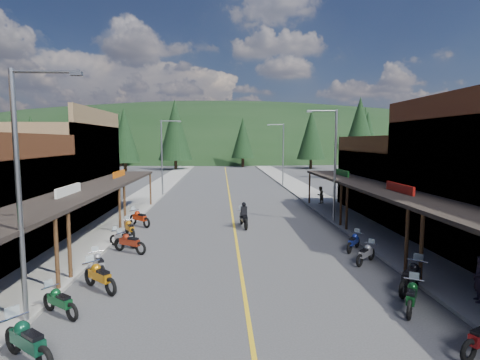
{
  "coord_description": "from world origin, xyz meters",
  "views": [
    {
      "loc": [
        -0.87,
        -17.72,
        5.84
      ],
      "look_at": [
        0.5,
        9.3,
        3.0
      ],
      "focal_mm": 28.0,
      "sensor_mm": 36.0,
      "label": 1
    }
  ],
  "objects": [
    {
      "name": "ground",
      "position": [
        0.0,
        0.0,
        0.0
      ],
      "size": [
        220.0,
        220.0,
        0.0
      ],
      "primitive_type": "plane",
      "color": "#38383A",
      "rests_on": "ground"
    },
    {
      "name": "centerline",
      "position": [
        0.0,
        20.0,
        0.01
      ],
      "size": [
        0.15,
        90.0,
        0.01
      ],
      "primitive_type": "cube",
      "color": "gold",
      "rests_on": "ground"
    },
    {
      "name": "sidewalk_west",
      "position": [
        -8.7,
        20.0,
        0.07
      ],
      "size": [
        3.4,
        94.0,
        0.15
      ],
      "primitive_type": "cube",
      "color": "gray",
      "rests_on": "ground"
    },
    {
      "name": "sidewalk_east",
      "position": [
        8.7,
        20.0,
        0.07
      ],
      "size": [
        3.4,
        94.0,
        0.15
      ],
      "primitive_type": "cube",
      "color": "gray",
      "rests_on": "ground"
    },
    {
      "name": "shop_west_3",
      "position": [
        -13.78,
        11.3,
        3.52
      ],
      "size": [
        10.9,
        10.2,
        8.2
      ],
      "color": "brown",
      "rests_on": "ground"
    },
    {
      "name": "shop_east_3",
      "position": [
        13.75,
        11.3,
        2.53
      ],
      "size": [
        10.9,
        10.2,
        6.2
      ],
      "color": "#4C2D16",
      "rests_on": "ground"
    },
    {
      "name": "streetlight_0",
      "position": [
        -6.95,
        -6.0,
        4.46
      ],
      "size": [
        2.16,
        0.18,
        8.0
      ],
      "color": "gray",
      "rests_on": "ground"
    },
    {
      "name": "streetlight_1",
      "position": [
        -6.95,
        22.0,
        4.46
      ],
      "size": [
        2.16,
        0.18,
        8.0
      ],
      "color": "gray",
      "rests_on": "ground"
    },
    {
      "name": "streetlight_2",
      "position": [
        6.95,
        8.0,
        4.46
      ],
      "size": [
        2.16,
        0.18,
        8.0
      ],
      "color": "gray",
      "rests_on": "ground"
    },
    {
      "name": "streetlight_3",
      "position": [
        6.95,
        30.0,
        4.46
      ],
      "size": [
        2.16,
        0.18,
        8.0
      ],
      "color": "gray",
      "rests_on": "ground"
    },
    {
      "name": "ridge_hill",
      "position": [
        0.0,
        135.0,
        0.0
      ],
      "size": [
        310.0,
        140.0,
        60.0
      ],
      "primitive_type": "ellipsoid",
      "color": "black",
      "rests_on": "ground"
    },
    {
      "name": "pine_0",
      "position": [
        -40.0,
        62.0,
        6.48
      ],
      "size": [
        5.04,
        5.04,
        11.0
      ],
      "color": "black",
      "rests_on": "ground"
    },
    {
      "name": "pine_1",
      "position": [
        -24.0,
        70.0,
        7.24
      ],
      "size": [
        5.88,
        5.88,
        12.5
      ],
      "color": "black",
      "rests_on": "ground"
    },
    {
      "name": "pine_2",
      "position": [
        -10.0,
        58.0,
        7.99
      ],
      "size": [
        6.72,
        6.72,
        14.0
      ],
      "color": "black",
      "rests_on": "ground"
    },
    {
      "name": "pine_3",
      "position": [
        4.0,
        66.0,
        6.48
      ],
      "size": [
        5.04,
        5.04,
        11.0
      ],
      "color": "black",
      "rests_on": "ground"
    },
    {
      "name": "pine_4",
      "position": [
        18.0,
        60.0,
        7.24
      ],
      "size": [
        5.88,
        5.88,
        12.5
      ],
      "color": "black",
      "rests_on": "ground"
    },
    {
      "name": "pine_5",
      "position": [
        34.0,
        72.0,
        7.99
      ],
      "size": [
        6.72,
        6.72,
        14.0
      ],
      "color": "black",
      "rests_on": "ground"
    },
    {
      "name": "pine_6",
      "position": [
        46.0,
        64.0,
        6.48
      ],
      "size": [
        5.04,
        5.04,
        11.0
      ],
      "color": "black",
      "rests_on": "ground"
    },
    {
      "name": "pine_7",
      "position": [
        -32.0,
        76.0,
        7.24
      ],
      "size": [
        5.88,
        5.88,
        12.5
      ],
      "color": "black",
      "rests_on": "ground"
    },
    {
      "name": "pine_8",
      "position": [
        -22.0,
        40.0,
        5.98
      ],
      "size": [
        4.48,
        4.48,
        10.0
      ],
      "color": "black",
      "rests_on": "ground"
    },
    {
      "name": "pine_9",
      "position": [
        24.0,
        45.0,
        6.38
      ],
      "size": [
        4.93,
        4.93,
        10.8
      ],
      "color": "black",
      "rests_on": "ground"
    },
    {
      "name": "pine_10",
      "position": [
        -18.0,
        50.0,
        6.78
      ],
      "size": [
        5.38,
        5.38,
        11.6
      ],
      "color": "black",
      "rests_on": "ground"
    },
    {
      "name": "pine_11",
      "position": [
        20.0,
        38.0,
        7.19
      ],
      "size": [
        5.82,
        5.82,
        12.4
      ],
      "color": "black",
      "rests_on": "ground"
    },
    {
      "name": "bike_west_4",
      "position": [
        -5.94,
        -8.19,
        0.67
      ],
      "size": [
        2.33,
        2.06,
        1.34
      ],
      "primitive_type": null,
      "rotation": [
        0.0,
        0.0,
        0.91
      ],
      "color": "#0C3E29",
      "rests_on": "ground"
    },
    {
      "name": "bike_west_5",
      "position": [
        -6.27,
        -5.46,
        0.55
      ],
      "size": [
        1.91,
        1.65,
        1.09
      ],
      "primitive_type": null,
      "rotation": [
        0.0,
        0.0,
        0.93
      ],
      "color": "#0E4621",
      "rests_on": "ground"
    },
    {
      "name": "bike_west_6",
      "position": [
        -5.63,
        -3.36,
        0.62
      ],
      "size": [
        2.09,
        2.02,
        1.25
      ],
      "primitive_type": null,
      "rotation": [
        0.0,
        0.0,
        0.82
      ],
      "color": "#B16C0C",
      "rests_on": "ground"
    },
    {
      "name": "bike_west_7",
      "position": [
        -6.22,
        -1.6,
        0.55
      ],
      "size": [
        1.52,
        1.99,
        1.1
      ],
      "primitive_type": null,
      "rotation": [
        0.0,
        0.0,
        0.52
      ],
      "color": "gray",
      "rests_on": "ground"
    },
    {
      "name": "bike_west_8",
      "position": [
        -5.66,
        1.6,
        0.61
      ],
      "size": [
        2.18,
        1.7,
        1.21
      ],
      "primitive_type": null,
      "rotation": [
        0.0,
        0.0,
        1.03
      ],
      "color": "maroon",
      "rests_on": "ground"
    },
    {
      "name": "bike_west_9",
      "position": [
        -6.26,
        2.73,
        0.54
      ],
      "size": [
        1.99,
        1.42,
        1.09
      ],
      "primitive_type": null,
      "rotation": [
        0.0,
        0.0,
        1.1
      ],
      "color": "gray",
      "rests_on": "ground"
    },
    {
      "name": "bike_west_10",
      "position": [
        -6.48,
        5.01,
        0.57
      ],
      "size": [
        1.53,
        2.09,
        1.15
      ],
      "primitive_type": null,
      "rotation": [
        0.0,
        0.0,
        0.48
      ],
      "color": "#C3720D",
      "rests_on": "ground"
    },
    {
      "name": "bike_west_11",
      "position": [
        -6.47,
        7.78,
        0.63
      ],
      "size": [
        2.1,
        2.06,
        1.26
      ],
      "primitive_type": null,
      "rotation": [
        0.0,
        0.0,
        0.81
      ],
      "color": "red",
      "rests_on": "ground"
    },
    {
      "name": "bike_east_5",
      "position": [
        5.65,
        -5.71,
        0.57
      ],
      "size": [
        1.64,
        2.05,
        1.15
      ],
      "primitive_type": null,
      "rotation": [
        0.0,
        0.0,
        -0.57
      ],
      "color": "#0C3E17",
      "rests_on": "ground"
    },
    {
      "name": "bike_east_6",
      "position": [
        6.45,
        -4.11,
        0.66
      ],
      "size": [
        2.19,
        2.19,
        1.33
      ],
      "primitive_type": null,
      "rotation": [
        0.0,
        0.0,
        -0.79
      ],
      "color": "black",
      "rests_on": "ground"
    },
    {
      "name": "bike_east_7",
      "position": [
        6.01,
        -0.69,
        0.53
      ],
      "size": [
        1.75,
        1.75,
        1.06
      ],
      "primitive_type": null,
      "rotation": [
        0.0,
        0.0,
        -0.79
      ],
      "color": "gray",
      "rests_on": "ground"
    },
    {
      "name": "bike_east_8",
      "position": [
        6.17,
        1.41,
        0.53
      ],
      "size": [
        1.62,
        1.86,
        1.06
      ],
      "primitive_type": null,
      "rotation": [
        0.0,
        0.0,
        -0.65
      ],
      "color": "navy",
      "rests_on": "ground"
    },
    {
      "name": "rider_on_bike",
      "position": [
        0.64,
        7.09,
        0.71
      ],
      "size": [
        1.06,
        2.41,
        1.78
      ],
      "rotation": [
        0.0,
        0.0,
        0.12
      ],
      "color": "black",
      "rests_on": "ground"
    },
    {
      "name": "pedestrian_east_a",
      "position": [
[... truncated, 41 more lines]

